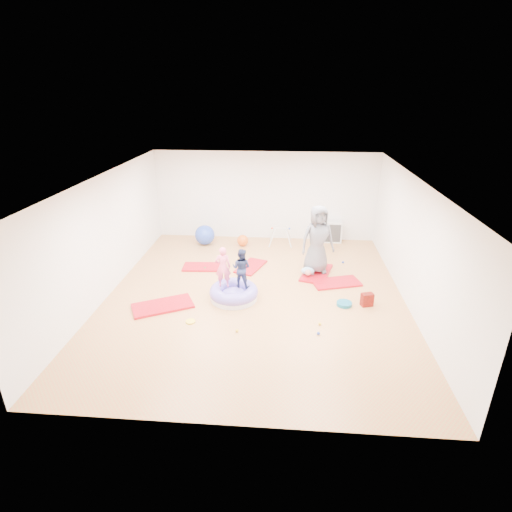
{
  "coord_description": "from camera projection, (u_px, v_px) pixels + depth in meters",
  "views": [
    {
      "loc": [
        0.69,
        -8.39,
        4.6
      ],
      "look_at": [
        0.0,
        0.3,
        0.9
      ],
      "focal_mm": 28.0,
      "sensor_mm": 36.0,
      "label": 1
    }
  ],
  "objects": [
    {
      "name": "inflatable_cushion",
      "position": [
        234.0,
        293.0,
        9.36
      ],
      "size": [
        1.14,
        1.14,
        0.36
      ],
      "rotation": [
        0.0,
        0.0,
        0.03
      ],
      "color": "white",
      "rests_on": "ground"
    },
    {
      "name": "backpack",
      "position": [
        367.0,
        300.0,
        9.05
      ],
      "size": [
        0.3,
        0.23,
        0.31
      ],
      "primitive_type": "cube",
      "rotation": [
        0.0,
        0.0,
        0.3
      ],
      "color": "#AA1309",
      "rests_on": "ground"
    },
    {
      "name": "exercise_ball_orange",
      "position": [
        243.0,
        240.0,
        12.47
      ],
      "size": [
        0.35,
        0.35,
        0.35
      ],
      "primitive_type": "sphere",
      "color": "#DD5C19",
      "rests_on": "ground"
    },
    {
      "name": "cube_shelf",
      "position": [
        331.0,
        232.0,
        12.74
      ],
      "size": [
        0.67,
        0.33,
        0.67
      ],
      "color": "silver",
      "rests_on": "ground"
    },
    {
      "name": "child_pink",
      "position": [
        223.0,
        265.0,
        9.16
      ],
      "size": [
        0.39,
        0.29,
        0.99
      ],
      "primitive_type": "imported",
      "rotation": [
        0.0,
        0.0,
        3.28
      ],
      "color": "#FF628F",
      "rests_on": "inflatable_cushion"
    },
    {
      "name": "infant_play_gym",
      "position": [
        281.0,
        233.0,
        12.49
      ],
      "size": [
        0.72,
        0.69,
        0.55
      ],
      "rotation": [
        0.0,
        0.0,
        -0.33
      ],
      "color": "silver",
      "rests_on": "ground"
    },
    {
      "name": "infant",
      "position": [
        308.0,
        271.0,
        10.44
      ],
      "size": [
        0.35,
        0.35,
        0.21
      ],
      "color": "#92BEDC",
      "rests_on": "gym_mat_rear_right"
    },
    {
      "name": "ball_pit_balls",
      "position": [
        275.0,
        294.0,
        9.54
      ],
      "size": [
        3.88,
        3.72,
        0.07
      ],
      "color": "yellow",
      "rests_on": "ground"
    },
    {
      "name": "gym_mat_front_left",
      "position": [
        163.0,
        306.0,
        9.04
      ],
      "size": [
        1.49,
        1.2,
        0.06
      ],
      "primitive_type": "cube",
      "rotation": [
        0.0,
        0.0,
        0.48
      ],
      "color": "#BB1435",
      "rests_on": "ground"
    },
    {
      "name": "room",
      "position": [
        255.0,
        241.0,
        9.0
      ],
      "size": [
        7.01,
        8.01,
        2.81
      ],
      "color": "#C77142",
      "rests_on": "ground"
    },
    {
      "name": "gym_mat_mid_left",
      "position": [
        204.0,
        267.0,
        11.01
      ],
      "size": [
        1.17,
        0.63,
        0.05
      ],
      "primitive_type": "cube",
      "rotation": [
        0.0,
        0.0,
        0.06
      ],
      "color": "#BB1435",
      "rests_on": "ground"
    },
    {
      "name": "adult_caregiver",
      "position": [
        318.0,
        240.0,
        10.34
      ],
      "size": [
        1.01,
        0.8,
        1.81
      ],
      "primitive_type": "imported",
      "rotation": [
        0.0,
        0.0,
        0.28
      ],
      "color": "#5A5C64",
      "rests_on": "gym_mat_rear_right"
    },
    {
      "name": "balance_disc",
      "position": [
        344.0,
        304.0,
        9.1
      ],
      "size": [
        0.35,
        0.35,
        0.08
      ],
      "primitive_type": "cylinder",
      "color": "#126281",
      "rests_on": "ground"
    },
    {
      "name": "exercise_ball_blue",
      "position": [
        205.0,
        235.0,
        12.54
      ],
      "size": [
        0.62,
        0.62,
        0.62
      ],
      "primitive_type": "sphere",
      "color": "#2746BB",
      "rests_on": "ground"
    },
    {
      "name": "gym_mat_right",
      "position": [
        336.0,
        283.0,
        10.12
      ],
      "size": [
        1.31,
        0.91,
        0.05
      ],
      "primitive_type": "cube",
      "rotation": [
        0.0,
        0.0,
        0.29
      ],
      "color": "#BB1435",
      "rests_on": "ground"
    },
    {
      "name": "gym_mat_rear_right",
      "position": [
        316.0,
        273.0,
        10.66
      ],
      "size": [
        0.97,
        1.4,
        0.05
      ],
      "primitive_type": "cube",
      "rotation": [
        0.0,
        0.0,
        1.28
      ],
      "color": "#BB1435",
      "rests_on": "ground"
    },
    {
      "name": "child_navy",
      "position": [
        241.0,
        266.0,
        9.18
      ],
      "size": [
        0.54,
        0.46,
        0.94
      ],
      "primitive_type": "imported",
      "rotation": [
        0.0,
        0.0,
        2.88
      ],
      "color": "navy",
      "rests_on": "inflatable_cushion"
    },
    {
      "name": "gym_mat_center_back",
      "position": [
        251.0,
        267.0,
        11.03
      ],
      "size": [
        0.88,
        1.19,
        0.04
      ],
      "primitive_type": "cube",
      "rotation": [
        0.0,
        0.0,
        1.21
      ],
      "color": "#BB1435",
      "rests_on": "ground"
    },
    {
      "name": "yellow_toy",
      "position": [
        190.0,
        321.0,
        8.46
      ],
      "size": [
        0.21,
        0.21,
        0.03
      ],
      "primitive_type": "cylinder",
      "color": "yellow",
      "rests_on": "ground"
    }
  ]
}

